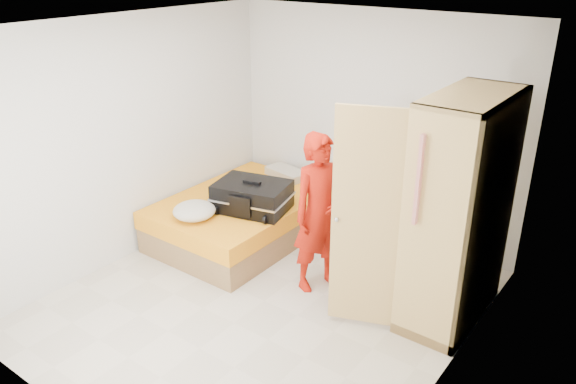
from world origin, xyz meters
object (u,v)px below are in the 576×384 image
Objects in this scene: suitcase at (252,196)px; round_cushion at (194,211)px; wardrobe at (452,218)px; person at (320,213)px; bed at (243,217)px.

suitcase reaches higher than round_cushion.
wardrobe is at bearing -11.11° from suitcase.
wardrobe is 2.30× the size of suitcase.
wardrobe reaches higher than suitcase.
suitcase is at bearing 56.99° from round_cushion.
person is (-1.20, -0.28, -0.19)m from wardrobe.
round_cushion is (-0.06, -0.70, 0.34)m from bed.
bed is 0.78m from round_cushion.
round_cushion is at bearing -95.24° from bed.
suitcase is 0.65m from round_cushion.
bed is 2.61m from wardrobe.
suitcase reaches higher than bed.
round_cushion is at bearing -165.88° from wardrobe.
person is 3.53× the size of round_cushion.
person is 1.04m from suitcase.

